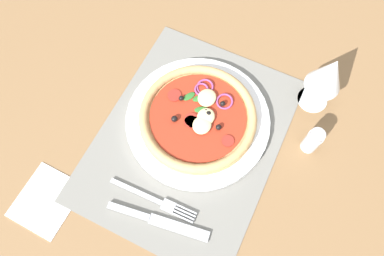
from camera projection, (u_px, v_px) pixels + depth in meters
ground_plane at (190, 140)px, 74.70cm from camera, size 190.00×140.00×2.40cm
placemat at (190, 138)px, 73.42cm from camera, size 46.49×35.44×0.40cm
plate at (200, 121)px, 73.86cm from camera, size 29.93×29.93×1.50cm
pizza at (200, 117)px, 72.19cm from camera, size 24.20×24.20×2.61cm
fork at (157, 201)px, 67.84cm from camera, size 2.35×18.04×0.44cm
knife at (159, 221)px, 66.32cm from camera, size 4.58×20.03×0.62cm
wine_glass at (328, 75)px, 67.79cm from camera, size 7.20×7.20×14.90cm
napkin at (46, 200)px, 68.34cm from camera, size 12.11×10.95×0.36cm
pepper_shaker at (313, 141)px, 69.90cm from camera, size 3.20×3.20×6.70cm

